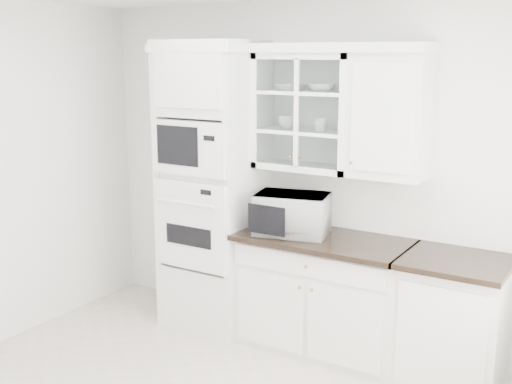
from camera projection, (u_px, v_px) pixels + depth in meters
The scene contains 12 objects.
room_shell at pixel (218, 137), 4.03m from camera, with size 4.00×3.50×2.70m.
oven_column at pixel (213, 187), 5.35m from camera, with size 0.76×0.68×2.40m.
base_cabinet_run at pixel (324, 293), 5.01m from camera, with size 1.32×0.67×0.92m.
extra_base_cabinet at pixel (453, 320), 4.50m from camera, with size 0.72×0.67×0.92m.
upper_cabinet_glass at pixel (306, 112), 4.96m from camera, with size 0.80×0.33×0.90m.
upper_cabinet_solid at pixel (390, 116), 4.61m from camera, with size 0.55×0.33×0.90m, color white.
crown_molding at pixel (294, 48), 4.89m from camera, with size 2.14×0.38×0.07m, color white.
countertop_microwave at pixel (293, 213), 4.97m from camera, with size 0.55×0.46×0.32m, color white.
bowl_a at pixel (291, 87), 4.97m from camera, with size 0.23×0.23×0.06m, color white.
bowl_b at pixel (322, 88), 4.84m from camera, with size 0.20×0.20×0.06m, color white.
cup_a at pixel (287, 122), 5.07m from camera, with size 0.13×0.13×0.11m, color white.
cup_b at pixel (320, 125), 4.89m from camera, with size 0.11×0.11×0.10m, color white.
Camera 1 is at (2.30, -2.86, 2.30)m, focal length 45.00 mm.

